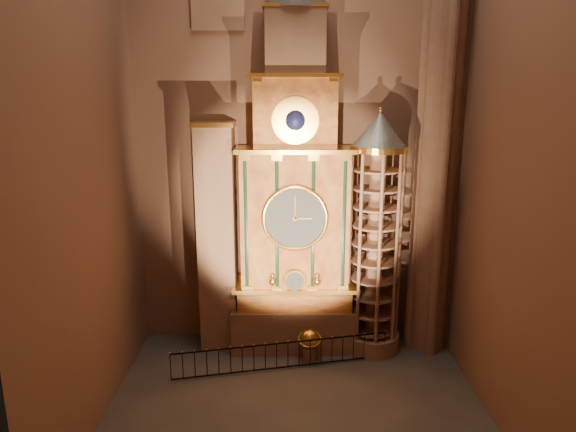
{
  "coord_description": "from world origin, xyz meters",
  "views": [
    {
      "loc": [
        -0.36,
        -16.71,
        11.41
      ],
      "look_at": [
        -0.3,
        3.0,
        6.63
      ],
      "focal_mm": 32.0,
      "sensor_mm": 36.0,
      "label": 1
    }
  ],
  "objects_px": {
    "astronomical_clock": "(295,204)",
    "iron_railing": "(282,356)",
    "portrait_tower": "(217,238)",
    "stair_turret": "(375,237)",
    "celestial_globe": "(309,342)"
  },
  "relations": [
    {
      "from": "astronomical_clock",
      "to": "iron_railing",
      "type": "distance_m",
      "value": 6.43
    },
    {
      "from": "portrait_tower",
      "to": "stair_turret",
      "type": "xyz_separation_m",
      "value": [
        6.9,
        -0.28,
        0.12
      ]
    },
    {
      "from": "stair_turret",
      "to": "iron_railing",
      "type": "xyz_separation_m",
      "value": [
        -4.04,
        -1.88,
        -4.63
      ]
    },
    {
      "from": "celestial_globe",
      "to": "iron_railing",
      "type": "bearing_deg",
      "value": -147.45
    },
    {
      "from": "portrait_tower",
      "to": "iron_railing",
      "type": "xyz_separation_m",
      "value": [
        2.86,
        -2.16,
        -4.51
      ]
    },
    {
      "from": "portrait_tower",
      "to": "iron_railing",
      "type": "distance_m",
      "value": 5.76
    },
    {
      "from": "stair_turret",
      "to": "celestial_globe",
      "type": "relative_size",
      "value": 7.4
    },
    {
      "from": "celestial_globe",
      "to": "stair_turret",
      "type": "bearing_deg",
      "value": 21.55
    },
    {
      "from": "portrait_tower",
      "to": "stair_turret",
      "type": "relative_size",
      "value": 0.94
    },
    {
      "from": "astronomical_clock",
      "to": "celestial_globe",
      "type": "relative_size",
      "value": 11.44
    },
    {
      "from": "celestial_globe",
      "to": "portrait_tower",
      "type": "bearing_deg",
      "value": 160.72
    },
    {
      "from": "portrait_tower",
      "to": "celestial_globe",
      "type": "bearing_deg",
      "value": -19.28
    },
    {
      "from": "portrait_tower",
      "to": "celestial_globe",
      "type": "xyz_separation_m",
      "value": [
        4.04,
        -1.41,
        -4.27
      ]
    },
    {
      "from": "astronomical_clock",
      "to": "iron_railing",
      "type": "bearing_deg",
      "value": -104.03
    },
    {
      "from": "stair_turret",
      "to": "portrait_tower",
      "type": "bearing_deg",
      "value": 177.67
    }
  ]
}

